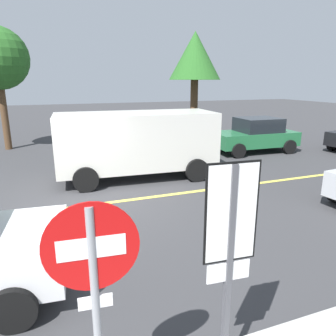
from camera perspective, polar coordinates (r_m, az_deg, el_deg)
The scene contains 7 objects.
ground_plane at distance 8.76m, azimuth -15.98°, elevation -6.75°, with size 80.00×80.00×0.00m, color #38383A.
lane_marking_centre at distance 9.42m, azimuth 2.51°, elevation -4.53°, with size 28.00×0.16×0.01m, color #E0D14C.
stop_sign at distance 2.81m, azimuth -13.05°, elevation -20.11°, with size 0.76×0.09×2.34m.
speed_limit_sign at distance 3.15m, azimuth 11.07°, elevation -12.34°, with size 0.54×0.06×2.52m.
white_van at distance 10.72m, azimuth -5.75°, elevation 4.85°, with size 5.32×2.54×2.20m.
car_green_far_lane at distance 15.31m, azimuth 15.31°, elevation 5.74°, with size 3.91×2.10×1.57m.
tree_centre_verge at distance 17.32m, azimuth 4.86°, elevation 19.15°, with size 2.68×2.68×5.64m.
Camera 1 is at (-0.50, -8.14, 3.21)m, focal length 34.01 mm.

